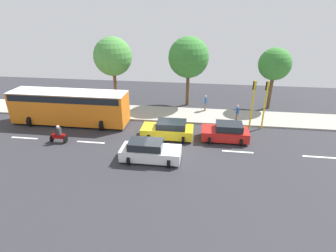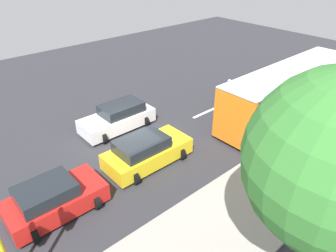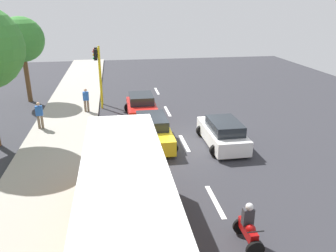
% 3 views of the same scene
% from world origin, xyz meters
% --- Properties ---
extents(ground_plane, '(40.00, 60.00, 0.10)m').
position_xyz_m(ground_plane, '(0.00, 0.00, -0.05)').
color(ground_plane, '#2D2D33').
extents(sidewalk, '(4.00, 60.00, 0.15)m').
position_xyz_m(sidewalk, '(7.00, 0.00, 0.07)').
color(sidewalk, '#9E998E').
rests_on(sidewalk, ground).
extents(lane_stripe_far_north, '(0.20, 2.40, 0.01)m').
position_xyz_m(lane_stripe_far_north, '(0.00, -12.00, 0.01)').
color(lane_stripe_far_north, white).
rests_on(lane_stripe_far_north, ground).
extents(lane_stripe_north, '(0.20, 2.40, 0.01)m').
position_xyz_m(lane_stripe_north, '(0.00, -6.00, 0.01)').
color(lane_stripe_north, white).
rests_on(lane_stripe_north, ground).
extents(lane_stripe_mid, '(0.20, 2.40, 0.01)m').
position_xyz_m(lane_stripe_mid, '(0.00, 0.00, 0.01)').
color(lane_stripe_mid, white).
rests_on(lane_stripe_mid, ground).
extents(lane_stripe_south, '(0.20, 2.40, 0.01)m').
position_xyz_m(lane_stripe_south, '(0.00, 6.00, 0.01)').
color(lane_stripe_south, white).
rests_on(lane_stripe_south, ground).
extents(car_yellow_cab, '(2.34, 4.38, 1.52)m').
position_xyz_m(car_yellow_cab, '(1.78, -0.29, 0.71)').
color(car_yellow_cab, yellow).
rests_on(car_yellow_cab, ground).
extents(car_red, '(2.34, 3.88, 1.52)m').
position_xyz_m(car_red, '(1.97, -5.14, 0.71)').
color(car_red, red).
rests_on(car_red, ground).
extents(car_white, '(2.23, 4.36, 1.52)m').
position_xyz_m(car_white, '(-2.04, 0.57, 0.71)').
color(car_white, white).
rests_on(car_white, ground).
extents(city_bus, '(3.20, 11.00, 3.16)m').
position_xyz_m(city_bus, '(3.60, 9.40, 1.85)').
color(city_bus, orange).
rests_on(city_bus, ground).
extents(motorcycle, '(0.60, 1.30, 1.53)m').
position_xyz_m(motorcycle, '(-0.30, 8.60, 0.64)').
color(motorcycle, black).
rests_on(motorcycle, ground).
extents(pedestrian_near_signal, '(0.40, 0.24, 1.69)m').
position_xyz_m(pedestrian_near_signal, '(5.79, -6.43, 1.06)').
color(pedestrian_near_signal, '#72604C').
rests_on(pedestrian_near_signal, sidewalk).
extents(pedestrian_by_tree, '(0.40, 0.24, 1.69)m').
position_xyz_m(pedestrian_by_tree, '(8.39, -3.40, 1.06)').
color(pedestrian_by_tree, '#72604C').
rests_on(pedestrian_by_tree, sidewalk).
extents(traffic_light_corner, '(0.49, 0.24, 4.50)m').
position_xyz_m(traffic_light_corner, '(4.85, -8.63, 2.93)').
color(traffic_light_corner, yellow).
rests_on(traffic_light_corner, ground).
extents(traffic_light_midblock, '(0.49, 0.24, 4.50)m').
position_xyz_m(traffic_light_midblock, '(4.85, -7.53, 2.93)').
color(traffic_light_midblock, yellow).
rests_on(traffic_light_midblock, ground).
extents(street_tree_south, '(3.38, 3.38, 6.58)m').
position_xyz_m(street_tree_south, '(10.51, -10.36, 4.85)').
color(street_tree_south, brown).
rests_on(street_tree_south, ground).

